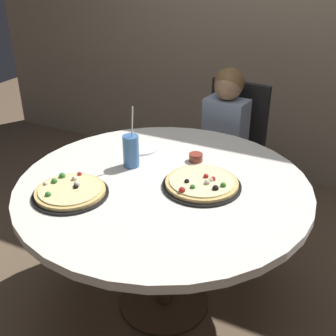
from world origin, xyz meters
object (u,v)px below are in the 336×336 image
Objects in this scene: dining_table at (163,197)px; diner_child at (218,163)px; pizza_cheese at (70,192)px; soda_cup at (131,151)px; sauce_bowl at (196,157)px; chair_wooden at (231,146)px; pizza_veggie at (202,184)px; plate_small at (142,148)px.

diner_child is at bearing 90.63° from dining_table.
pizza_cheese is 1.08× the size of soda_cup.
sauce_bowl is (0.05, 0.27, 0.10)m from dining_table.
chair_wooden is 0.88× the size of diner_child.
soda_cup is at bearing 74.96° from pizza_cheese.
pizza_veggie is 1.17× the size of soda_cup.
plate_small is at bearing -116.26° from diner_child.
chair_wooden is at bearing 83.87° from diner_child.
diner_child reaches higher than plate_small.
pizza_cheese is at bearing -105.04° from soda_cup.
soda_cup is at bearing 173.96° from pizza_veggie.
diner_child is 3.51× the size of soda_cup.
dining_table is 0.39m from plate_small.
chair_wooden is 0.98m from soda_cup.
dining_table is at bearing -168.08° from pizza_veggie.
diner_child is 1.16m from pizza_cheese.
soda_cup is at bearing -74.94° from plate_small.
soda_cup is 0.33m from sauce_bowl.
chair_wooden is 2.85× the size of pizza_cheese.
dining_table is 19.40× the size of sauce_bowl.
pizza_veggie is at bearing -28.03° from plate_small.
chair_wooden reaches higher than pizza_cheese.
chair_wooden is at bearing 99.96° from pizza_veggie.
soda_cup is at bearing -144.44° from sauce_bowl.
dining_table is 4.41× the size of soda_cup.
pizza_cheese is at bearing -146.89° from pizza_veggie.
pizza_cheese is 1.85× the size of plate_small.
dining_table is 0.99m from chair_wooden.
sauce_bowl is at bearing -83.74° from diner_child.
diner_child reaches higher than dining_table.
soda_cup is (-0.22, 0.08, 0.17)m from dining_table.
plate_small is (-0.28, -0.71, 0.22)m from chair_wooden.
dining_table is 0.21m from pizza_veggie.
pizza_veggie is at bearing -76.35° from diner_child.
soda_cup is at bearing -104.08° from chair_wooden.
sauce_bowl is (0.04, -0.71, 0.24)m from chair_wooden.
dining_table is 0.43m from pizza_cheese.
plate_small is (-0.05, 0.20, -0.08)m from soda_cup.
pizza_cheese is at bearing -137.98° from dining_table.
pizza_veggie and pizza_cheese have the same top height.
sauce_bowl is at bearing -1.02° from plate_small.
pizza_cheese reaches higher than plate_small.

